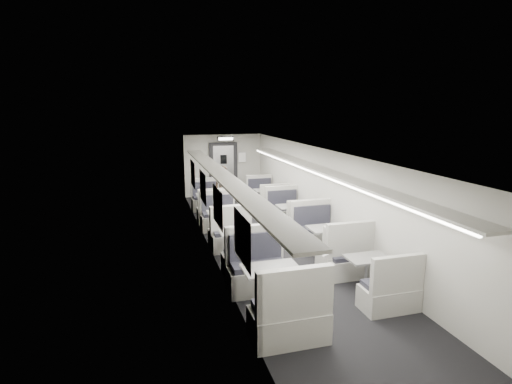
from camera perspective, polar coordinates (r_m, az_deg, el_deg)
room at (r=9.95m, az=1.95°, el=-1.02°), size 3.24×12.24×2.64m
booth_left_a at (r=12.96m, az=-6.62°, el=-1.79°), size 0.99×2.00×1.07m
booth_left_b at (r=10.77m, az=-4.64°, el=-4.60°), size 1.02×2.07×1.11m
booth_left_c at (r=9.17m, az=-2.54°, el=-7.64°), size 1.00×2.02×1.08m
booth_left_d at (r=6.98m, az=2.18°, el=-13.77°), size 1.15×2.34×1.25m
booth_right_a at (r=13.70m, az=1.46°, el=-1.00°), size 0.96×1.94×1.04m
booth_right_b at (r=11.39m, az=5.20°, el=-3.66°), size 1.02×2.07×1.11m
booth_right_c at (r=9.37m, az=10.25°, el=-7.19°), size 1.09×2.21×1.18m
booth_right_d at (r=8.01m, az=15.57°, el=-11.19°), size 0.97×1.98×1.06m
passenger at (r=12.78m, az=-4.69°, el=0.16°), size 0.60×0.40×1.63m
window_a at (r=12.89m, az=-9.01°, el=2.56°), size 0.02×1.18×0.84m
window_b at (r=10.74m, az=-7.60°, el=0.68°), size 0.02×1.18×0.84m
window_c at (r=8.62m, az=-5.48°, el=-2.12°), size 0.02×1.18×0.84m
window_d at (r=6.55m, az=-2.00°, el=-6.72°), size 0.02×1.18×0.84m
luggage_rack_left at (r=9.22m, az=-4.85°, el=2.43°), size 0.46×10.40×0.09m
luggage_rack_right at (r=9.98m, az=9.34°, el=3.06°), size 0.46×10.40×0.09m
vestibule_door at (r=15.63m, az=-4.67°, el=3.20°), size 1.10×0.13×2.10m
exit_sign at (r=15.01m, az=-4.38°, el=7.60°), size 0.62×0.12×0.16m
wall_notice at (r=15.71m, az=-1.99°, el=4.98°), size 0.32×0.02×0.40m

